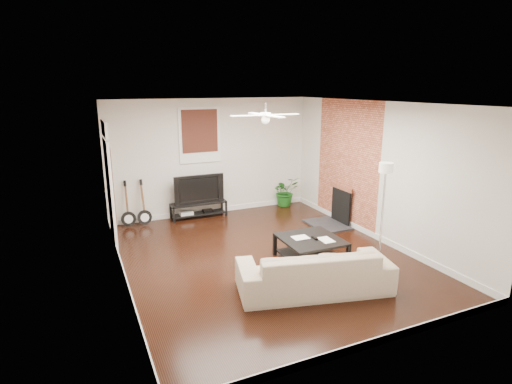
% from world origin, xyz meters
% --- Properties ---
extents(room, '(5.01, 6.01, 2.81)m').
position_xyz_m(room, '(0.00, 0.00, 1.40)').
color(room, black).
rests_on(room, ground).
extents(brick_accent, '(0.02, 2.20, 2.80)m').
position_xyz_m(brick_accent, '(2.49, 1.00, 1.40)').
color(brick_accent, '#A65235').
rests_on(brick_accent, floor).
extents(fireplace, '(0.80, 1.10, 0.92)m').
position_xyz_m(fireplace, '(2.20, 1.00, 0.46)').
color(fireplace, black).
rests_on(fireplace, floor).
extents(window_back, '(1.00, 0.06, 1.30)m').
position_xyz_m(window_back, '(-0.30, 2.97, 1.95)').
color(window_back, '#3D1710').
rests_on(window_back, wall_back).
extents(door_left, '(0.08, 1.00, 2.50)m').
position_xyz_m(door_left, '(-2.46, 1.90, 1.25)').
color(door_left, white).
rests_on(door_left, wall_left).
extents(tv_stand, '(1.33, 0.36, 0.37)m').
position_xyz_m(tv_stand, '(-0.44, 2.78, 0.19)').
color(tv_stand, black).
rests_on(tv_stand, floor).
extents(tv, '(1.19, 0.16, 0.69)m').
position_xyz_m(tv, '(-0.44, 2.80, 0.72)').
color(tv, black).
rests_on(tv, tv_stand).
extents(coffee_table, '(1.05, 1.05, 0.43)m').
position_xyz_m(coffee_table, '(0.68, -0.49, 0.22)').
color(coffee_table, black).
rests_on(coffee_table, floor).
extents(sofa, '(2.48, 1.44, 0.68)m').
position_xyz_m(sofa, '(0.14, -1.47, 0.34)').
color(sofa, tan).
rests_on(sofa, floor).
extents(floor_lamp, '(0.38, 0.38, 1.91)m').
position_xyz_m(floor_lamp, '(1.49, -1.37, 0.95)').
color(floor_lamp, silver).
rests_on(floor_lamp, floor).
extents(potted_plant, '(0.75, 0.67, 0.78)m').
position_xyz_m(potted_plant, '(1.92, 2.82, 0.39)').
color(potted_plant, '#1A5919').
rests_on(potted_plant, floor).
extents(guitar_left, '(0.34, 0.24, 1.05)m').
position_xyz_m(guitar_left, '(-2.08, 2.75, 0.53)').
color(guitar_left, black).
rests_on(guitar_left, floor).
extents(guitar_right, '(0.34, 0.25, 1.05)m').
position_xyz_m(guitar_right, '(-1.73, 2.72, 0.53)').
color(guitar_right, black).
rests_on(guitar_right, floor).
extents(ceiling_fan, '(1.24, 1.24, 0.32)m').
position_xyz_m(ceiling_fan, '(0.00, 0.00, 2.60)').
color(ceiling_fan, white).
rests_on(ceiling_fan, ceiling).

